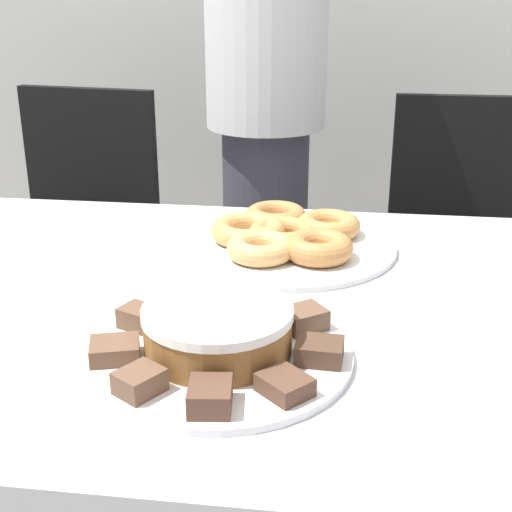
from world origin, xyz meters
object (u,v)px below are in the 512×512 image
Objects in this scene: person_standing at (266,105)px; office_chair_right at (464,288)px; frosted_cake at (218,329)px; office_chair_left at (74,267)px; plate_cake at (218,354)px; plate_donuts at (283,245)px.

office_chair_right is (0.53, -0.08, -0.45)m from person_standing.
office_chair_left is at bearing 121.09° from frosted_cake.
plate_cake and plate_donuts have the same top height.
plate_donuts is at bearing 83.86° from plate_cake.
office_chair_left is 0.92m from plate_donuts.
office_chair_left is 1.19m from plate_cake.
plate_donuts is at bearing -35.42° from office_chair_left.
frosted_cake is (-0.46, -0.98, 0.35)m from office_chair_right.
office_chair_left reaches higher than plate_cake.
office_chair_left is at bearing -170.77° from person_standing.
office_chair_left is 4.86× the size of frosted_cake.
person_standing is 1.83× the size of office_chair_left.
frosted_cake is at bearing -96.14° from plate_donuts.
frosted_cake is (0.00, 0.00, 0.03)m from plate_cake.
office_chair_left is (-0.52, -0.09, -0.45)m from person_standing.
office_chair_left is 2.29× the size of plate_donuts.
plate_donuts is 0.40m from frosted_cake.
frosted_cake is at bearing -115.75° from office_chair_right.
plate_cake is at bearing -51.57° from office_chair_left.
office_chair_right is 0.79m from plate_donuts.
person_standing reaches higher than office_chair_left.
plate_cake is at bearing -115.75° from office_chair_right.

